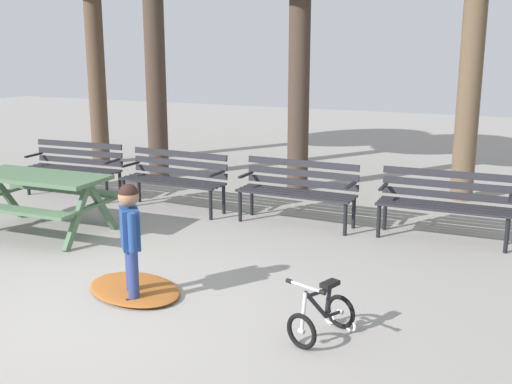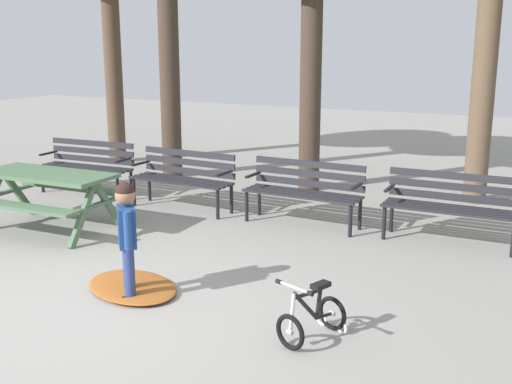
% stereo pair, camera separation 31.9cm
% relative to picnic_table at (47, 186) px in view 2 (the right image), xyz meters
% --- Properties ---
extents(ground, '(36.00, 36.00, 0.00)m').
position_rel_picnic_table_xyz_m(ground, '(2.14, -1.79, -0.59)').
color(ground, gray).
extents(picnic_table, '(1.83, 1.38, 0.79)m').
position_rel_picnic_table_xyz_m(picnic_table, '(0.00, 0.00, 0.00)').
color(picnic_table, '#4C6B4C').
rests_on(picnic_table, ground).
extents(park_bench_far_left, '(1.62, 0.53, 0.85)m').
position_rel_picnic_table_xyz_m(park_bench_far_left, '(-0.93, 1.82, -0.08)').
color(park_bench_far_left, '#232328').
rests_on(park_bench_far_left, ground).
extents(park_bench_left, '(1.62, 0.54, 0.85)m').
position_rel_picnic_table_xyz_m(park_bench_left, '(0.98, 1.72, -0.08)').
color(park_bench_left, '#232328').
rests_on(park_bench_left, ground).
extents(park_bench_right, '(1.61, 0.51, 0.85)m').
position_rel_picnic_table_xyz_m(park_bench_right, '(2.88, 1.75, -0.08)').
color(park_bench_right, '#232328').
rests_on(park_bench_right, ground).
extents(park_bench_far_right, '(1.60, 0.46, 0.85)m').
position_rel_picnic_table_xyz_m(park_bench_far_right, '(4.78, 1.82, -0.08)').
color(park_bench_far_right, '#232328').
rests_on(park_bench_far_right, ground).
extents(child_standing, '(0.31, 0.34, 1.14)m').
position_rel_picnic_table_xyz_m(child_standing, '(2.34, -1.34, 0.08)').
color(child_standing, navy).
rests_on(child_standing, ground).
extents(kids_bicycle, '(0.51, 0.63, 0.54)m').
position_rel_picnic_table_xyz_m(kids_bicycle, '(4.24, -1.36, -0.39)').
color(kids_bicycle, black).
rests_on(kids_bicycle, ground).
extents(leaf_pile, '(1.28, 1.09, 0.07)m').
position_rel_picnic_table_xyz_m(leaf_pile, '(2.25, -1.18, -0.56)').
color(leaf_pile, '#9E5623').
rests_on(leaf_pile, ground).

